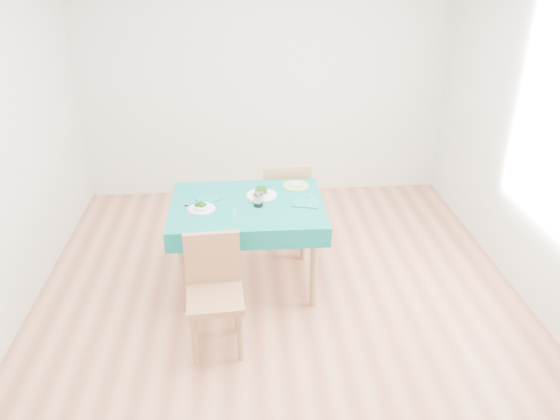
{
  "coord_description": "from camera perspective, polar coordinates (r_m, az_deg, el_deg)",
  "views": [
    {
      "loc": [
        -0.27,
        -3.62,
        2.66
      ],
      "look_at": [
        0.0,
        0.0,
        0.85
      ],
      "focal_mm": 35.0,
      "sensor_mm": 36.0,
      "label": 1
    }
  ],
  "objects": [
    {
      "name": "side_plate",
      "position": [
        4.67,
        1.65,
        2.55
      ],
      "size": [
        0.22,
        0.22,
        0.01
      ],
      "primitive_type": "cylinder",
      "color": "#92BE5C",
      "rests_on": "table"
    },
    {
      "name": "fork_far",
      "position": [
        4.47,
        -3.14,
        1.33
      ],
      "size": [
        0.03,
        0.2,
        0.0
      ],
      "primitive_type": "cube",
      "rotation": [
        0.0,
        0.0,
        -0.02
      ],
      "color": "silver",
      "rests_on": "table"
    },
    {
      "name": "chair_near",
      "position": [
        3.81,
        -6.86,
        -8.42
      ],
      "size": [
        0.42,
        0.45,
        0.98
      ],
      "primitive_type": "cube",
      "rotation": [
        0.0,
        0.0,
        0.07
      ],
      "color": "#9C6D49",
      "rests_on": "ground"
    },
    {
      "name": "tumbler_side",
      "position": [
        4.31,
        -2.27,
        1.01
      ],
      "size": [
        0.08,
        0.08,
        0.1
      ],
      "primitive_type": "cylinder",
      "color": "white",
      "rests_on": "table"
    },
    {
      "name": "bread_slice",
      "position": [
        4.67,
        1.65,
        2.69
      ],
      "size": [
        0.11,
        0.11,
        0.01
      ],
      "primitive_type": "cube",
      "rotation": [
        0.0,
        0.0,
        0.25
      ],
      "color": "beige",
      "rests_on": "side_plate"
    },
    {
      "name": "fork_near",
      "position": [
        4.32,
        -9.6,
        -0.0
      ],
      "size": [
        0.06,
        0.18,
        0.0
      ],
      "primitive_type": "cube",
      "rotation": [
        0.0,
        0.0,
        0.21
      ],
      "color": "silver",
      "rests_on": "table"
    },
    {
      "name": "chair_far",
      "position": [
        5.14,
        0.32,
        2.14
      ],
      "size": [
        0.49,
        0.52,
        1.08
      ],
      "primitive_type": "cube",
      "rotation": [
        0.0,
        0.0,
        3.26
      ],
      "color": "#9C6D49",
      "rests_on": "ground"
    },
    {
      "name": "bowl_near",
      "position": [
        4.3,
        -8.17,
        0.42
      ],
      "size": [
        0.21,
        0.21,
        0.06
      ],
      "primitive_type": null,
      "color": "white",
      "rests_on": "table"
    },
    {
      "name": "knife_near",
      "position": [
        4.22,
        -4.78,
        -0.33
      ],
      "size": [
        0.02,
        0.21,
        0.0
      ],
      "primitive_type": "cube",
      "rotation": [
        0.0,
        0.0,
        -0.02
      ],
      "color": "silver",
      "rests_on": "table"
    },
    {
      "name": "knife_far",
      "position": [
        4.45,
        3.55,
        1.16
      ],
      "size": [
        0.05,
        0.21,
        0.0
      ],
      "primitive_type": "cube",
      "rotation": [
        0.0,
        0.0,
        0.17
      ],
      "color": "silver",
      "rests_on": "table"
    },
    {
      "name": "tumbler_center",
      "position": [
        4.36,
        -2.25,
        1.32
      ],
      "size": [
        0.07,
        0.07,
        0.09
      ],
      "primitive_type": "cylinder",
      "color": "white",
      "rests_on": "table"
    },
    {
      "name": "table",
      "position": [
        4.55,
        -3.32,
        -3.63
      ],
      "size": [
        1.22,
        0.92,
        0.76
      ],
      "primitive_type": "cube",
      "color": "#096963",
      "rests_on": "ground"
    },
    {
      "name": "napkin_far",
      "position": [
        4.36,
        2.72,
        0.69
      ],
      "size": [
        0.25,
        0.2,
        0.01
      ],
      "primitive_type": "cube",
      "rotation": [
        0.0,
        0.0,
        -0.28
      ],
      "color": "#0D746C",
      "rests_on": "table"
    },
    {
      "name": "napkin_near",
      "position": [
        4.47,
        -7.49,
        1.14
      ],
      "size": [
        0.22,
        0.2,
        0.01
      ],
      "primitive_type": "cube",
      "rotation": [
        0.0,
        0.0,
        0.5
      ],
      "color": "#0D746C",
      "rests_on": "table"
    },
    {
      "name": "room_shell",
      "position": [
        3.86,
        0.0,
        6.63
      ],
      "size": [
        4.02,
        4.52,
        2.73
      ],
      "color": "#A26143",
      "rests_on": "ground"
    },
    {
      "name": "bowl_far",
      "position": [
        4.48,
        -1.94,
        1.93
      ],
      "size": [
        0.25,
        0.25,
        0.08
      ],
      "primitive_type": null,
      "color": "white",
      "rests_on": "table"
    }
  ]
}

